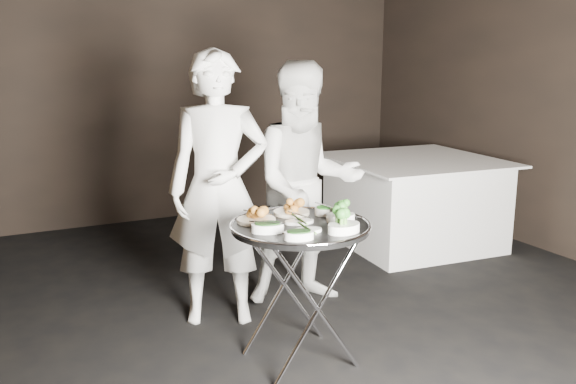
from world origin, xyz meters
name	(u,v)px	position (x,y,z in m)	size (l,w,h in m)	color
floor	(288,375)	(0.00, 0.00, -0.03)	(6.00, 7.00, 0.05)	black
wall_back	(132,75)	(0.00, 3.52, 1.50)	(6.00, 0.05, 3.00)	black
tray_stand	(300,287)	(0.12, 0.08, 0.44)	(0.53, 0.45, 0.78)	silver
serving_tray	(300,226)	(0.12, 0.08, 0.79)	(0.77, 0.77, 0.04)	black
potato_plate_a	(256,216)	(-0.08, 0.23, 0.84)	(0.22, 0.22, 0.08)	beige
potato_plate_b	(291,208)	(0.17, 0.30, 0.83)	(0.21, 0.21, 0.08)	beige
greens_bowl	(324,210)	(0.33, 0.20, 0.83)	(0.11, 0.11, 0.06)	silver
asparagus_plate_a	(299,221)	(0.12, 0.10, 0.82)	(0.17, 0.11, 0.03)	silver
asparagus_plate_b	(307,230)	(0.07, -0.07, 0.82)	(0.17, 0.10, 0.03)	silver
spinach_bowl_a	(268,226)	(-0.11, 0.02, 0.83)	(0.20, 0.16, 0.07)	silver
spinach_bowl_b	(299,234)	(-0.02, -0.16, 0.83)	(0.17, 0.14, 0.06)	silver
broccoli_bowl_a	(341,216)	(0.34, 0.04, 0.83)	(0.18, 0.15, 0.07)	silver
broccoli_bowl_b	(344,226)	(0.25, -0.15, 0.84)	(0.20, 0.16, 0.08)	silver
serving_utensils	(297,212)	(0.13, 0.15, 0.85)	(0.58, 0.42, 0.01)	silver
waiter_left	(218,189)	(-0.08, 0.82, 0.87)	(0.63, 0.42, 1.74)	silver
waiter_right	(306,185)	(0.56, 0.86, 0.83)	(0.81, 0.63, 1.66)	silver
dining_table	(413,201)	(2.06, 1.59, 0.40)	(1.38, 1.38, 0.79)	white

